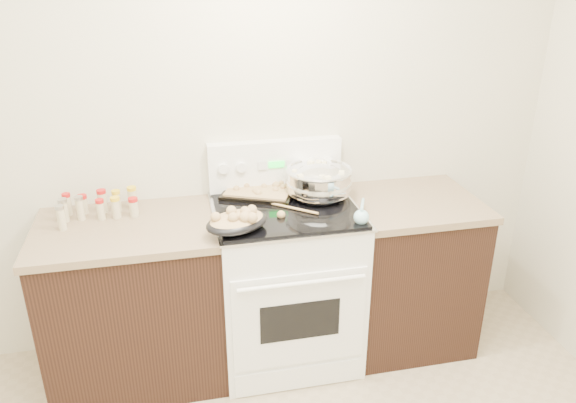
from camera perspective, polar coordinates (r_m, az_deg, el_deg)
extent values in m
cube|color=beige|center=(3.13, -7.94, 8.24)|extent=(4.00, 0.05, 2.70)
cube|color=black|center=(3.19, -15.19, -10.11)|extent=(0.90, 0.64, 0.88)
cube|color=brown|center=(2.97, -16.12, -2.69)|extent=(0.93, 0.67, 0.04)
cube|color=black|center=(3.44, 11.84, -7.13)|extent=(0.70, 0.64, 0.88)
cube|color=brown|center=(3.23, 12.51, -0.10)|extent=(0.73, 0.67, 0.04)
cube|color=white|center=(3.22, -0.19, -8.50)|extent=(0.76, 0.66, 0.92)
cube|color=white|center=(2.95, 1.22, -11.98)|extent=(0.70, 0.01, 0.55)
cube|color=black|center=(2.94, 1.25, -12.05)|extent=(0.42, 0.01, 0.22)
cylinder|color=white|center=(2.78, 1.45, -8.32)|extent=(0.65, 0.02, 0.02)
cube|color=white|center=(3.18, 1.15, -17.46)|extent=(0.70, 0.01, 0.14)
cube|color=silver|center=(2.99, -0.20, -0.92)|extent=(0.78, 0.68, 0.01)
cube|color=black|center=(2.99, -0.21, -0.71)|extent=(0.74, 0.64, 0.01)
cube|color=white|center=(3.20, -1.32, 3.80)|extent=(0.76, 0.07, 0.28)
cylinder|color=white|center=(3.11, -6.59, 3.33)|extent=(0.06, 0.02, 0.06)
cylinder|color=white|center=(3.12, -4.77, 3.48)|extent=(0.06, 0.02, 0.06)
cylinder|color=white|center=(3.20, 2.37, 4.01)|extent=(0.06, 0.02, 0.06)
cylinder|color=white|center=(3.22, 4.09, 4.14)|extent=(0.06, 0.02, 0.06)
cube|color=#19E533|center=(3.16, -1.17, 3.78)|extent=(0.09, 0.00, 0.04)
cube|color=silver|center=(3.14, -2.60, 3.66)|extent=(0.05, 0.00, 0.05)
cube|color=silver|center=(3.17, 0.25, 3.88)|extent=(0.05, 0.00, 0.05)
ellipsoid|color=silver|center=(3.09, 3.16, 1.71)|extent=(0.48, 0.48, 0.22)
cylinder|color=silver|center=(3.12, 3.14, 0.57)|extent=(0.20, 0.20, 0.01)
torus|color=silver|center=(3.06, 3.20, 3.22)|extent=(0.37, 0.37, 0.02)
cylinder|color=silver|center=(3.08, 3.17, 2.11)|extent=(0.35, 0.35, 0.12)
cylinder|color=brown|center=(3.07, 3.20, 3.01)|extent=(0.33, 0.33, 0.00)
cube|color=#FDF3BB|center=(3.02, 3.00, 2.78)|extent=(0.04, 0.04, 0.03)
cube|color=#FDF3BB|center=(2.98, 1.25, 2.51)|extent=(0.03, 0.03, 0.03)
cube|color=#FDF3BB|center=(2.98, 3.48, 2.50)|extent=(0.04, 0.04, 0.03)
cube|color=#FDF3BB|center=(2.95, 4.03, 2.30)|extent=(0.04, 0.04, 0.03)
cube|color=#FDF3BB|center=(3.04, 5.46, 2.87)|extent=(0.04, 0.04, 0.03)
cube|color=#FDF3BB|center=(3.04, 2.96, 2.96)|extent=(0.04, 0.04, 0.03)
cube|color=#FDF3BB|center=(3.05, 0.67, 3.08)|extent=(0.03, 0.03, 0.02)
cube|color=#FDF3BB|center=(3.17, 2.33, 3.85)|extent=(0.05, 0.05, 0.03)
cube|color=#FDF3BB|center=(3.18, 3.72, 3.91)|extent=(0.03, 0.03, 0.02)
cube|color=#FDF3BB|center=(3.11, 4.44, 3.37)|extent=(0.03, 0.03, 0.02)
cube|color=#FDF3BB|center=(3.13, 4.10, 3.51)|extent=(0.03, 0.03, 0.02)
cube|color=#FDF3BB|center=(3.19, 3.15, 3.95)|extent=(0.04, 0.04, 0.03)
ellipsoid|color=black|center=(2.74, -5.22, -2.13)|extent=(0.38, 0.34, 0.08)
ellipsoid|color=tan|center=(2.73, -5.23, -1.90)|extent=(0.35, 0.30, 0.06)
sphere|color=tan|center=(2.69, -7.37, -1.58)|extent=(0.05, 0.05, 0.05)
sphere|color=tan|center=(2.72, -4.25, -1.18)|extent=(0.05, 0.05, 0.05)
sphere|color=tan|center=(2.75, -5.78, -0.96)|extent=(0.05, 0.05, 0.05)
sphere|color=tan|center=(2.68, -4.42, -1.60)|extent=(0.05, 0.05, 0.05)
sphere|color=tan|center=(2.75, -4.41, -0.97)|extent=(0.05, 0.05, 0.05)
sphere|color=tan|center=(2.67, -3.65, -1.64)|extent=(0.05, 0.05, 0.05)
sphere|color=tan|center=(2.75, -3.70, -0.85)|extent=(0.05, 0.05, 0.05)
sphere|color=tan|center=(2.68, -5.60, -1.63)|extent=(0.05, 0.05, 0.05)
cube|color=black|center=(3.15, -2.95, 0.92)|extent=(0.47, 0.41, 0.02)
cube|color=tan|center=(3.15, -2.95, 1.12)|extent=(0.42, 0.36, 0.02)
sphere|color=tan|center=(3.15, -0.50, 1.51)|extent=(0.03, 0.03, 0.03)
sphere|color=tan|center=(3.19, -4.25, 1.68)|extent=(0.04, 0.04, 0.04)
sphere|color=tan|center=(3.13, -1.28, 1.23)|extent=(0.03, 0.03, 0.03)
sphere|color=tan|center=(3.12, -3.36, 1.06)|extent=(0.03, 0.03, 0.03)
sphere|color=tan|center=(3.15, -5.26, 1.31)|extent=(0.04, 0.04, 0.04)
sphere|color=tan|center=(3.08, -3.07, 0.89)|extent=(0.04, 0.04, 0.04)
sphere|color=tan|center=(3.21, -3.39, 1.82)|extent=(0.04, 0.04, 0.04)
sphere|color=tan|center=(3.22, -0.73, 1.93)|extent=(0.04, 0.04, 0.04)
sphere|color=tan|center=(3.19, -1.21, 1.66)|extent=(0.05, 0.05, 0.05)
sphere|color=tan|center=(3.18, -2.45, 1.56)|extent=(0.03, 0.03, 0.03)
cylinder|color=tan|center=(2.96, 0.60, -0.70)|extent=(0.23, 0.19, 0.01)
sphere|color=tan|center=(2.87, -0.71, -1.35)|extent=(0.04, 0.04, 0.04)
sphere|color=#99D2E4|center=(2.83, 7.46, -1.59)|extent=(0.08, 0.08, 0.08)
cylinder|color=#99D2E4|center=(2.92, 7.58, -0.25)|extent=(0.11, 0.24, 0.07)
cylinder|color=#BFB28C|center=(3.16, -21.48, -0.40)|extent=(0.04, 0.04, 0.10)
cylinder|color=#B21414|center=(3.14, -21.64, 0.61)|extent=(0.04, 0.04, 0.02)
cylinder|color=#BFB28C|center=(3.15, -20.08, -0.40)|extent=(0.05, 0.05, 0.09)
cylinder|color=#B21414|center=(3.13, -20.21, 0.46)|extent=(0.05, 0.05, 0.02)
cylinder|color=#BFB28C|center=(3.13, -18.31, -0.10)|extent=(0.05, 0.05, 0.11)
cylinder|color=#B21414|center=(3.11, -18.46, 0.96)|extent=(0.05, 0.05, 0.02)
cylinder|color=#BFB28C|center=(3.12, -16.98, -0.07)|extent=(0.04, 0.04, 0.10)
cylinder|color=gold|center=(3.10, -17.11, 0.93)|extent=(0.04, 0.04, 0.02)
cylinder|color=#BFB28C|center=(3.12, -15.50, 0.20)|extent=(0.05, 0.05, 0.11)
cylinder|color=gold|center=(3.10, -15.63, 1.28)|extent=(0.05, 0.05, 0.02)
cylinder|color=#BFB28C|center=(3.09, -21.80, -0.97)|extent=(0.04, 0.04, 0.11)
cylinder|color=#B2B2B7|center=(3.06, -21.97, 0.09)|extent=(0.05, 0.05, 0.02)
cylinder|color=#BFB28C|center=(3.07, -20.35, -0.79)|extent=(0.04, 0.04, 0.11)
cylinder|color=#B2B2B7|center=(3.05, -20.52, 0.33)|extent=(0.04, 0.04, 0.02)
cylinder|color=#BFB28C|center=(3.05, -18.48, -0.92)|extent=(0.04, 0.04, 0.09)
cylinder|color=#B21414|center=(3.03, -18.62, 0.04)|extent=(0.04, 0.04, 0.02)
cylinder|color=#BFB28C|center=(3.04, -17.06, -0.74)|extent=(0.05, 0.05, 0.10)
cylinder|color=gold|center=(3.02, -17.19, 0.26)|extent=(0.05, 0.05, 0.02)
cylinder|color=#BFB28C|center=(3.03, -15.39, -0.71)|extent=(0.05, 0.05, 0.09)
cylinder|color=#B21414|center=(3.01, -15.49, 0.19)|extent=(0.05, 0.05, 0.02)
cylinder|color=#BFB28C|center=(2.99, -22.02, -1.69)|extent=(0.04, 0.04, 0.11)
cylinder|color=#B2B2B7|center=(2.97, -22.21, -0.55)|extent=(0.04, 0.04, 0.02)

